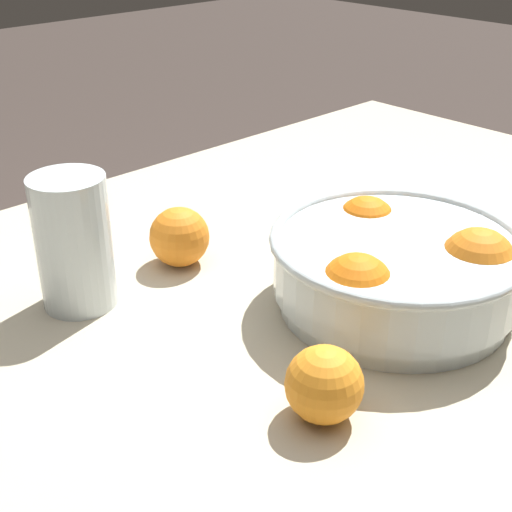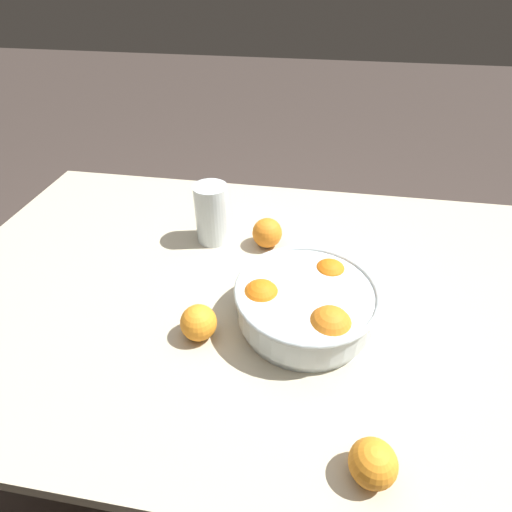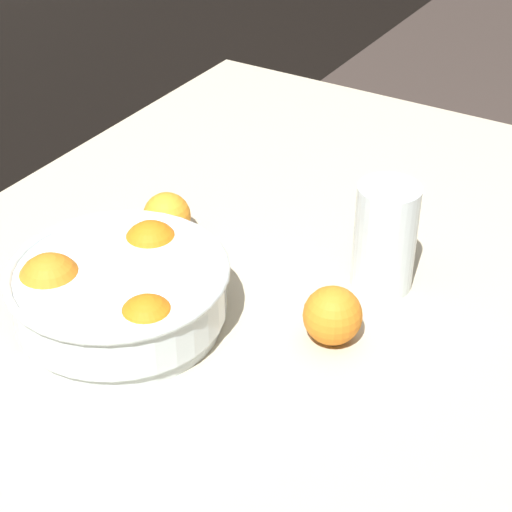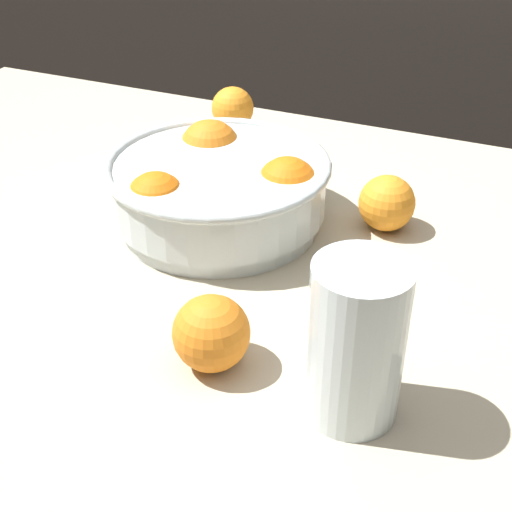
% 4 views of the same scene
% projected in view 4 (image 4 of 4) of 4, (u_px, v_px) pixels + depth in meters
% --- Properties ---
extents(dining_table, '(1.49, 0.93, 0.76)m').
position_uv_depth(dining_table, '(254.00, 321.00, 0.85)').
color(dining_table, '#B7AD93').
rests_on(dining_table, ground_plane).
extents(fruit_bowl, '(0.28, 0.28, 0.10)m').
position_uv_depth(fruit_bowl, '(219.00, 187.00, 0.88)').
color(fruit_bowl, silver).
rests_on(fruit_bowl, dining_table).
extents(juice_glass, '(0.08, 0.08, 0.15)m').
position_uv_depth(juice_glass, '(356.00, 348.00, 0.60)').
color(juice_glass, '#F4A314').
rests_on(juice_glass, dining_table).
extents(orange_loose_near_bowl, '(0.07, 0.07, 0.07)m').
position_uv_depth(orange_loose_near_bowl, '(387.00, 203.00, 0.88)').
color(orange_loose_near_bowl, orange).
rests_on(orange_loose_near_bowl, dining_table).
extents(orange_loose_front, '(0.07, 0.07, 0.07)m').
position_uv_depth(orange_loose_front, '(211.00, 333.00, 0.67)').
color(orange_loose_front, orange).
rests_on(orange_loose_front, dining_table).
extents(orange_loose_aside, '(0.07, 0.07, 0.07)m').
position_uv_depth(orange_loose_aside, '(233.00, 108.00, 1.15)').
color(orange_loose_aside, orange).
rests_on(orange_loose_aside, dining_table).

